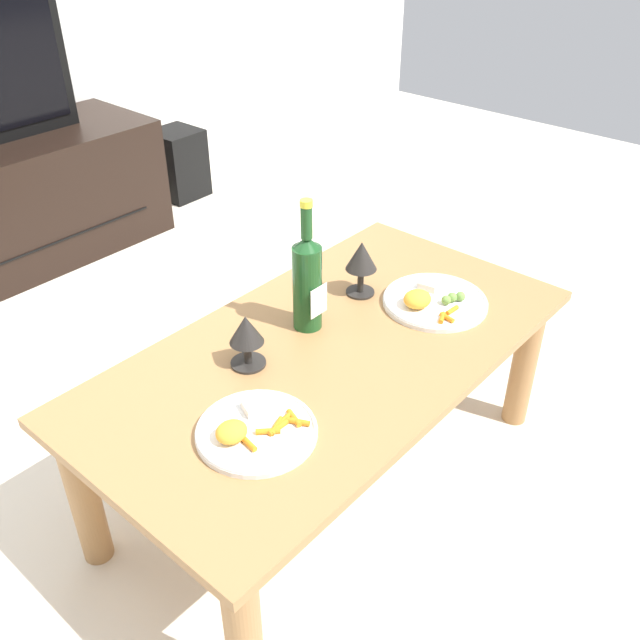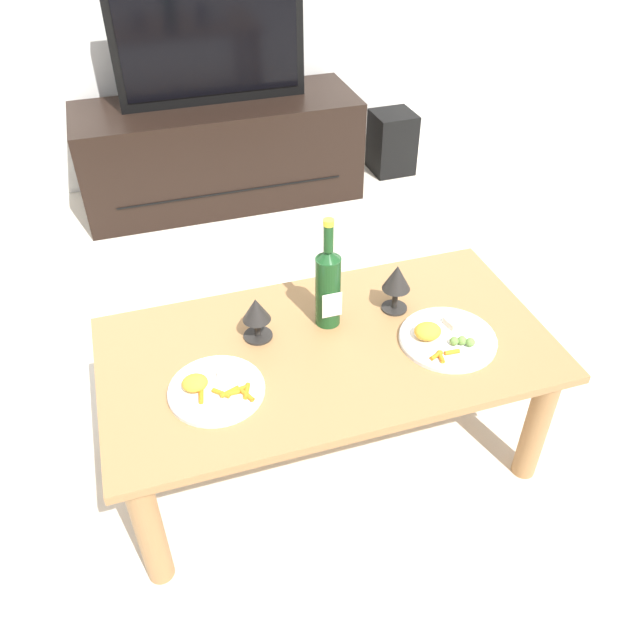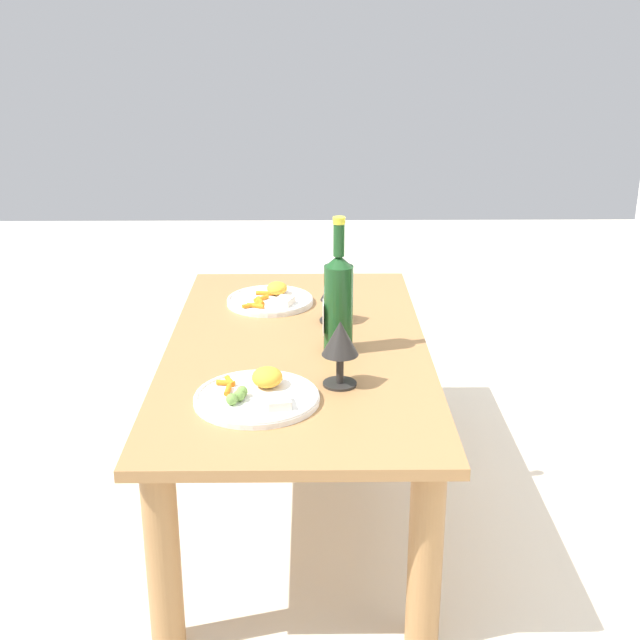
{
  "view_description": "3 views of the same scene",
  "coord_description": "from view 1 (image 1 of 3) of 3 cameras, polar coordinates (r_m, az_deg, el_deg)",
  "views": [
    {
      "loc": [
        -1.02,
        -0.85,
        1.41
      ],
      "look_at": [
        0.01,
        0.04,
        0.5
      ],
      "focal_mm": 38.96,
      "sensor_mm": 36.0,
      "label": 1
    },
    {
      "loc": [
        -0.43,
        -1.26,
        1.61
      ],
      "look_at": [
        -0.01,
        0.05,
        0.5
      ],
      "focal_mm": 36.09,
      "sensor_mm": 36.0,
      "label": 2
    },
    {
      "loc": [
        1.98,
        0.03,
        1.23
      ],
      "look_at": [
        -0.04,
        0.06,
        0.49
      ],
      "focal_mm": 47.83,
      "sensor_mm": 36.0,
      "label": 3
    }
  ],
  "objects": [
    {
      "name": "dining_table",
      "position": [
        1.69,
        0.81,
        -4.34
      ],
      "size": [
        1.23,
        0.65,
        0.44
      ],
      "color": "#9E7042",
      "rests_on": "ground_plane"
    },
    {
      "name": "ground_plane",
      "position": [
        1.94,
        0.72,
        -12.86
      ],
      "size": [
        6.4,
        6.4,
        0.0
      ],
      "primitive_type": "plane",
      "color": "beige"
    },
    {
      "name": "goblet_left",
      "position": [
        1.55,
        -6.08,
        -1.08
      ],
      "size": [
        0.08,
        0.08,
        0.13
      ],
      "color": "black",
      "rests_on": "dining_table"
    },
    {
      "name": "floor_speaker",
      "position": [
        3.54,
        -11.56,
        12.48
      ],
      "size": [
        0.22,
        0.22,
        0.33
      ],
      "primitive_type": "cube",
      "rotation": [
        0.0,
        0.0,
        0.02
      ],
      "color": "black",
      "rests_on": "ground_plane"
    },
    {
      "name": "dinner_plate_right",
      "position": [
        1.82,
        9.3,
        1.61
      ],
      "size": [
        0.27,
        0.27,
        0.05
      ],
      "color": "white",
      "rests_on": "dining_table"
    },
    {
      "name": "goblet_right",
      "position": [
        1.8,
        3.42,
        5.05
      ],
      "size": [
        0.08,
        0.08,
        0.15
      ],
      "color": "black",
      "rests_on": "dining_table"
    },
    {
      "name": "wine_bottle",
      "position": [
        1.65,
        -1.05,
        3.36
      ],
      "size": [
        0.07,
        0.07,
        0.34
      ],
      "color": "#19471E",
      "rests_on": "dining_table"
    },
    {
      "name": "dinner_plate_left",
      "position": [
        1.41,
        -5.37,
        -8.99
      ],
      "size": [
        0.25,
        0.25,
        0.05
      ],
      "color": "white",
      "rests_on": "dining_table"
    }
  ]
}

